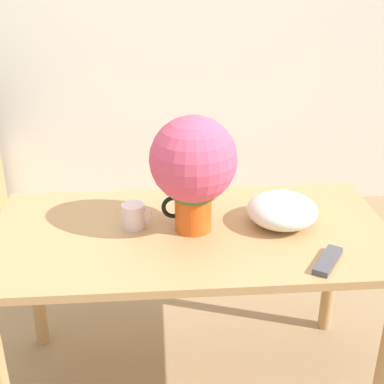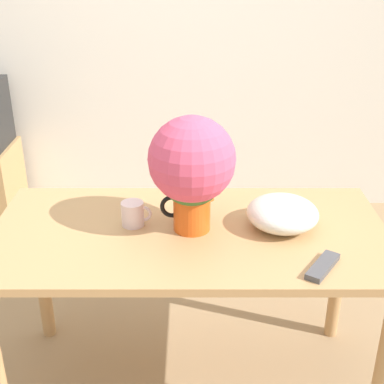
% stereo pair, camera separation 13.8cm
% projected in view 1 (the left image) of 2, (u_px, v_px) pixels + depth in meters
% --- Properties ---
extents(wall_back, '(8.00, 0.05, 2.60)m').
position_uv_depth(wall_back, '(142.00, 12.00, 3.27)').
color(wall_back, silver).
rests_on(wall_back, ground_plane).
extents(table, '(1.46, 0.74, 0.74)m').
position_uv_depth(table, '(191.00, 254.00, 2.00)').
color(table, tan).
rests_on(table, ground_plane).
extents(flower_vase, '(0.31, 0.31, 0.43)m').
position_uv_depth(flower_vase, '(193.00, 167.00, 1.87)').
color(flower_vase, '#E05619').
rests_on(flower_vase, table).
extents(coffee_mug, '(0.12, 0.08, 0.09)m').
position_uv_depth(coffee_mug, '(134.00, 216.00, 1.96)').
color(coffee_mug, silver).
rests_on(coffee_mug, table).
extents(white_bowl, '(0.26, 0.26, 0.12)m').
position_uv_depth(white_bowl, '(282.00, 210.00, 1.98)').
color(white_bowl, silver).
rests_on(white_bowl, table).
extents(remote_control, '(0.14, 0.18, 0.02)m').
position_uv_depth(remote_control, '(328.00, 261.00, 1.75)').
color(remote_control, '#4C4C51').
rests_on(remote_control, table).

